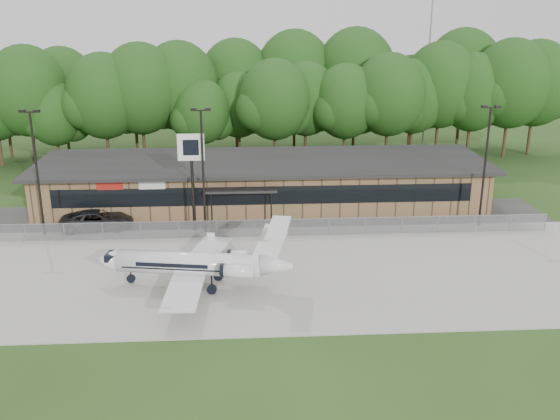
{
  "coord_description": "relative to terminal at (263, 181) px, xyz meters",
  "views": [
    {
      "loc": [
        -1.76,
        -32.02,
        17.8
      ],
      "look_at": [
        0.89,
        12.0,
        3.27
      ],
      "focal_mm": 40.0,
      "sensor_mm": 36.0,
      "label": 1
    }
  ],
  "objects": [
    {
      "name": "fence",
      "position": [
        0.0,
        -8.94,
        -1.4
      ],
      "size": [
        46.0,
        0.04,
        1.52
      ],
      "color": "gray",
      "rests_on": "ground"
    },
    {
      "name": "terminal",
      "position": [
        0.0,
        0.0,
        0.0
      ],
      "size": [
        41.0,
        11.65,
        4.3
      ],
      "color": "brown",
      "rests_on": "ground"
    },
    {
      "name": "business_jet",
      "position": [
        -4.97,
        -18.06,
        -0.54
      ],
      "size": [
        13.62,
        12.21,
        4.59
      ],
      "rotation": [
        0.0,
        0.0,
        -0.17
      ],
      "color": "silver",
      "rests_on": "ground"
    },
    {
      "name": "ground",
      "position": [
        0.0,
        -23.94,
        -2.18
      ],
      "size": [
        160.0,
        160.0,
        0.0
      ],
      "primitive_type": "plane",
      "color": "#244017",
      "rests_on": "ground"
    },
    {
      "name": "pole_sign",
      "position": [
        -5.9,
        -7.14,
        4.05
      ],
      "size": [
        2.13,
        0.27,
        8.14
      ],
      "rotation": [
        0.0,
        0.0,
        -0.0
      ],
      "color": "black",
      "rests_on": "ground"
    },
    {
      "name": "radio_mast",
      "position": [
        22.0,
        24.06,
        10.32
      ],
      "size": [
        0.2,
        0.2,
        25.0
      ],
      "primitive_type": "cylinder",
      "color": "gray",
      "rests_on": "ground"
    },
    {
      "name": "light_pole_right",
      "position": [
        18.0,
        -7.44,
        3.8
      ],
      "size": [
        1.55,
        0.3,
        10.23
      ],
      "color": "black",
      "rests_on": "ground"
    },
    {
      "name": "light_pole_left",
      "position": [
        -18.0,
        -7.44,
        3.8
      ],
      "size": [
        1.55,
        0.3,
        10.23
      ],
      "color": "black",
      "rests_on": "ground"
    },
    {
      "name": "treeline",
      "position": [
        0.0,
        18.06,
        5.32
      ],
      "size": [
        72.0,
        12.0,
        15.0
      ],
      "primitive_type": null,
      "color": "#133912",
      "rests_on": "ground"
    },
    {
      "name": "apron",
      "position": [
        0.0,
        -15.94,
        -2.14
      ],
      "size": [
        64.0,
        18.0,
        0.08
      ],
      "primitive_type": "cube",
      "color": "#9E9B93",
      "rests_on": "ground"
    },
    {
      "name": "suv",
      "position": [
        -13.98,
        -6.24,
        -1.36
      ],
      "size": [
        6.13,
        3.34,
        1.63
      ],
      "primitive_type": "imported",
      "rotation": [
        0.0,
        0.0,
        1.68
      ],
      "color": "#323235",
      "rests_on": "ground"
    },
    {
      "name": "parking_lot",
      "position": [
        0.0,
        -4.44,
        -2.15
      ],
      "size": [
        50.0,
        9.0,
        0.06
      ],
      "primitive_type": "cube",
      "color": "#383835",
      "rests_on": "ground"
    },
    {
      "name": "light_pole_mid",
      "position": [
        -5.0,
        -7.44,
        3.8
      ],
      "size": [
        1.55,
        0.3,
        10.23
      ],
      "color": "black",
      "rests_on": "ground"
    }
  ]
}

